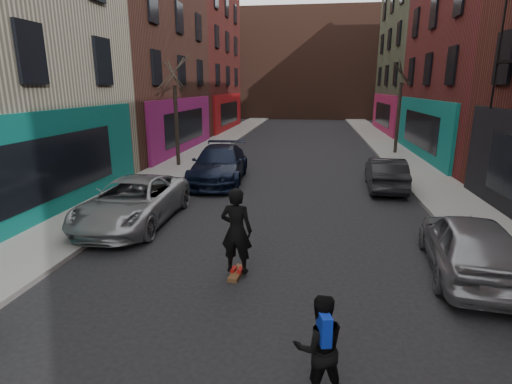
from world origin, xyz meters
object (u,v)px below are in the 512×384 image
(parked_left_far, at_px, (133,201))
(skateboarder, at_px, (236,231))
(parked_right_end, at_px, (386,174))
(pedestrian, at_px, (319,346))
(parked_left_end, at_px, (219,164))
(parked_right_far, at_px, (469,245))
(skateboard, at_px, (237,273))
(tree_left_far, at_px, (175,103))
(tree_right_far, at_px, (400,98))

(parked_left_far, height_order, skateboarder, skateboarder)
(parked_right_end, xyz_separation_m, pedestrian, (-2.89, -12.23, 0.10))
(parked_left_end, relative_size, parked_right_end, 1.35)
(skateboarder, distance_m, pedestrian, 3.92)
(parked_right_far, height_order, pedestrian, pedestrian)
(skateboard, xyz_separation_m, skateboarder, (0.00, 0.00, 1.05))
(parked_right_far, xyz_separation_m, skateboard, (-5.27, -0.82, -0.68))
(tree_left_far, relative_size, parked_right_far, 1.51)
(parked_left_far, relative_size, skateboard, 6.42)
(parked_left_end, height_order, parked_right_far, parked_left_end)
(pedestrian, bearing_deg, tree_right_far, -117.81)
(parked_left_end, distance_m, skateboard, 9.51)
(tree_left_far, distance_m, parked_right_end, 11.12)
(tree_left_far, distance_m, skateboarder, 13.52)
(tree_right_far, xyz_separation_m, skateboard, (-6.87, -18.13, -3.48))
(tree_right_far, xyz_separation_m, parked_left_end, (-9.42, -9.00, -2.73))
(parked_right_end, xyz_separation_m, skateboard, (-4.72, -8.77, -0.62))
(parked_right_end, bearing_deg, parked_right_far, 96.77)
(skateboarder, bearing_deg, pedestrian, 123.53)
(parked_left_far, relative_size, parked_right_far, 1.20)
(parked_left_far, bearing_deg, skateboarder, -39.20)
(parked_right_far, bearing_deg, tree_left_far, -39.48)
(tree_left_far, bearing_deg, parked_left_end, -45.17)
(skateboarder, bearing_deg, parked_left_far, -32.88)
(tree_right_far, bearing_deg, parked_left_far, -125.78)
(parked_right_far, bearing_deg, skateboard, 15.69)
(tree_left_far, height_order, parked_right_end, tree_left_far)
(parked_right_far, height_order, skateboard, parked_right_far)
(skateboard, bearing_deg, parked_right_end, 67.45)
(pedestrian, bearing_deg, parked_left_end, -85.49)
(parked_left_far, distance_m, parked_left_end, 6.14)
(parked_left_end, xyz_separation_m, parked_right_far, (7.82, -8.31, -0.07))
(tree_left_far, relative_size, parked_left_far, 1.27)
(parked_left_end, height_order, skateboard, parked_left_end)
(pedestrian, bearing_deg, parked_left_far, -63.56)
(tree_right_far, distance_m, pedestrian, 22.34)
(tree_left_far, height_order, parked_left_end, tree_left_far)
(skateboarder, xyz_separation_m, pedestrian, (1.82, -3.46, -0.32))
(parked_left_far, bearing_deg, parked_right_far, -14.75)
(parked_left_end, relative_size, parked_right_far, 1.29)
(parked_left_far, distance_m, skateboarder, 5.05)
(parked_right_far, bearing_deg, pedestrian, 58.03)
(parked_left_far, bearing_deg, tree_right_far, 53.63)
(parked_right_end, distance_m, skateboarder, 9.96)
(parked_left_end, xyz_separation_m, parked_right_end, (7.27, -0.36, -0.13))
(parked_right_far, height_order, skateboarder, skateboarder)
(skateboard, xyz_separation_m, pedestrian, (1.82, -3.46, 0.73))
(parked_left_far, xyz_separation_m, parked_right_end, (8.65, 5.63, -0.04))
(tree_right_far, height_order, skateboard, tree_right_far)
(tree_left_far, height_order, tree_right_far, tree_right_far)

